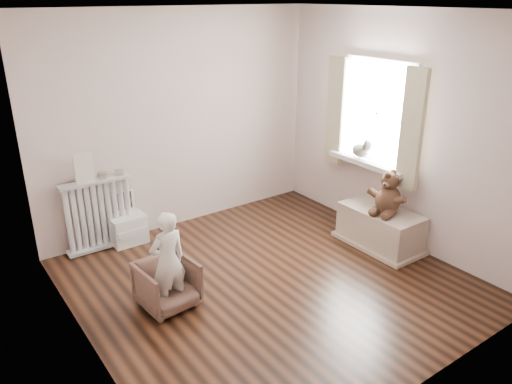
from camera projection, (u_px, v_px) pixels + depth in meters
floor at (270, 281)px, 5.07m from camera, size 3.60×3.60×0.01m
ceiling at (273, 10)px, 4.11m from camera, size 3.60×3.60×0.01m
back_wall at (180, 122)px, 5.95m from camera, size 3.60×0.02×2.60m
front_wall at (439, 230)px, 3.23m from camera, size 3.60×0.02×2.60m
left_wall at (74, 205)px, 3.62m from camera, size 0.02×3.60×2.60m
right_wall at (400, 131)px, 5.56m from camera, size 0.02×3.60×2.60m
window at (378, 113)px, 5.71m from camera, size 0.03×0.90×1.10m
window_sill at (368, 163)px, 5.88m from camera, size 0.22×1.10×0.06m
curtain_left at (412, 130)px, 5.24m from camera, size 0.06×0.26×1.30m
curtain_right at (336, 111)px, 6.10m from camera, size 0.06×0.26×1.30m
radiator at (100, 217)px, 5.59m from camera, size 0.79×0.15×0.84m
paper_doll at (84, 167)px, 5.31m from camera, size 0.20×0.02×0.33m
tin_a at (103, 175)px, 5.46m from camera, size 0.11×0.11×0.06m
tin_b at (120, 173)px, 5.56m from camera, size 0.10×0.10×0.06m
toy_vanity at (127, 221)px, 5.77m from camera, size 0.40×0.28×0.62m
armchair at (167, 285)px, 4.60m from camera, size 0.53×0.54×0.46m
child at (168, 261)px, 4.46m from camera, size 0.37×0.26×0.96m
toy_bench at (380, 229)px, 5.74m from camera, size 0.49×0.93×0.44m
teddy_bear at (389, 194)px, 5.50m from camera, size 0.46×0.39×0.49m
plush_cat at (361, 150)px, 5.91m from camera, size 0.28×0.34×0.25m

